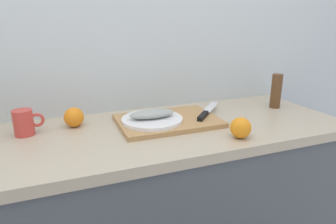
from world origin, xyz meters
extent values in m
cube|color=silver|center=(0.00, 0.33, 1.25)|extent=(3.20, 0.05, 2.50)
cube|color=#B7A88E|center=(0.00, 0.00, 0.88)|extent=(2.00, 0.60, 0.04)
cube|color=tan|center=(0.25, 0.05, 0.91)|extent=(0.43, 0.30, 0.02)
cylinder|color=white|center=(0.17, 0.04, 0.93)|extent=(0.26, 0.26, 0.01)
ellipsoid|color=#999E99|center=(0.17, 0.04, 0.95)|extent=(0.19, 0.08, 0.04)
cube|color=silver|center=(0.49, 0.11, 0.93)|extent=(0.15, 0.16, 0.00)
cube|color=black|center=(0.40, 0.00, 0.93)|extent=(0.09, 0.10, 0.02)
cylinder|color=#CC3F38|center=(-0.32, 0.12, 0.95)|extent=(0.07, 0.07, 0.10)
torus|color=#CC3F38|center=(-0.27, 0.12, 0.96)|extent=(0.06, 0.01, 0.06)
sphere|color=orange|center=(-0.13, 0.14, 0.94)|extent=(0.08, 0.08, 0.08)
sphere|color=orange|center=(0.44, -0.21, 0.94)|extent=(0.08, 0.08, 0.08)
cylinder|color=brown|center=(0.85, 0.07, 0.99)|extent=(0.05, 0.05, 0.17)
camera|label=1|loc=(-0.19, -1.08, 1.33)|focal=31.48mm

